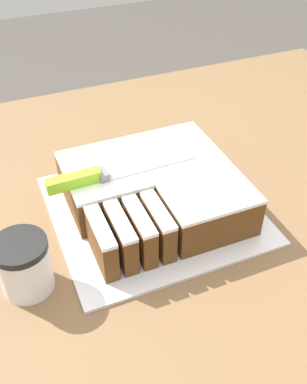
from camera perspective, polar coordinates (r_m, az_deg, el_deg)
name	(u,v)px	position (r m, az deg, el deg)	size (l,w,h in m)	color
countertop	(174,335)	(1.21, 2.67, -17.71)	(1.40, 1.10, 0.89)	brown
cake_board	(153,209)	(0.85, 0.00, -2.22)	(0.37, 0.35, 0.01)	silver
cake	(155,190)	(0.83, 0.21, 0.32)	(0.30, 0.28, 0.08)	brown
knife	(94,176)	(0.79, -7.55, 1.99)	(0.28, 0.03, 0.02)	silver
coffee_cup	(24,265)	(0.72, -16.13, -8.93)	(0.09, 0.09, 0.10)	white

